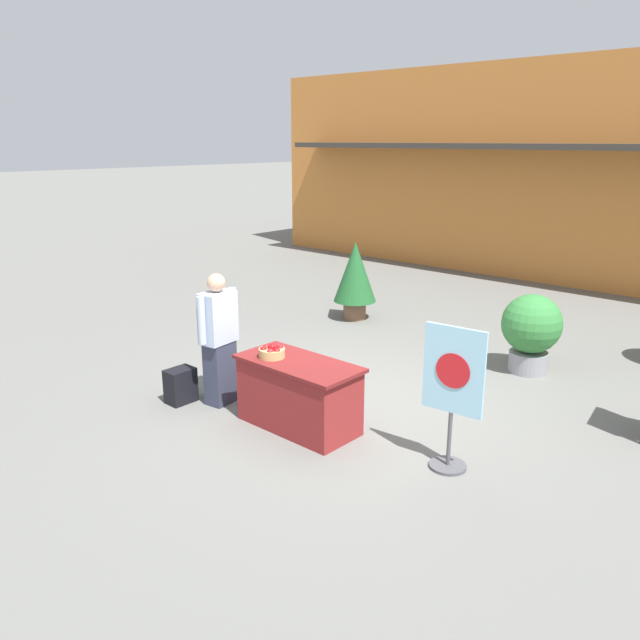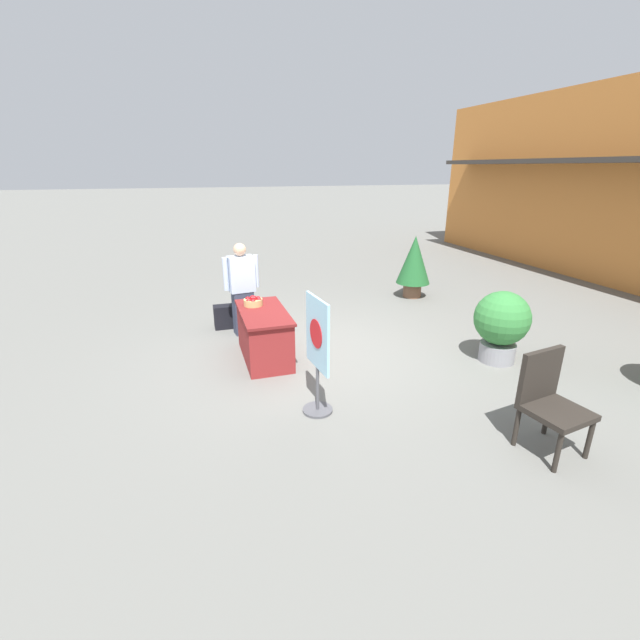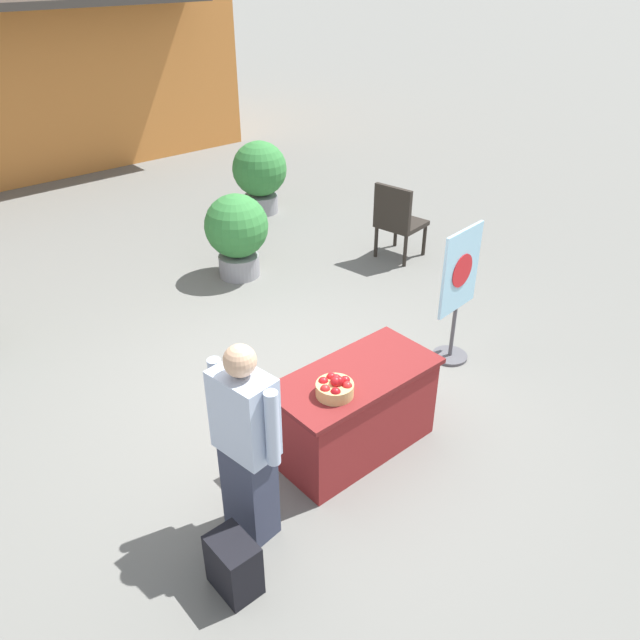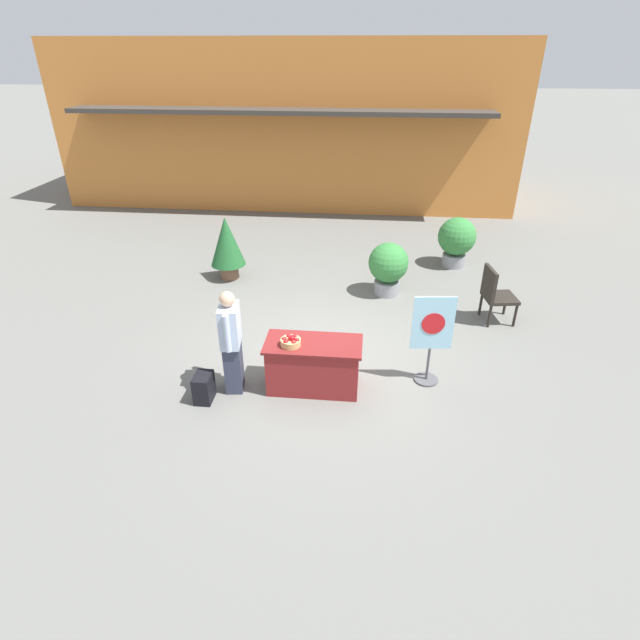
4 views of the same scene
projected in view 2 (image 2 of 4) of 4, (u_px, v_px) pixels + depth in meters
ground_plane at (321, 353)px, 6.73m from camera, size 120.00×120.00×0.00m
display_table at (264, 335)px, 6.43m from camera, size 1.40×0.67×0.76m
apple_basket at (253, 301)px, 6.52m from camera, size 0.29×0.29×0.16m
person_visitor at (242, 289)px, 7.28m from camera, size 0.31×0.61×1.58m
backpack at (224, 317)px, 7.72m from camera, size 0.24×0.34×0.42m
poster_board at (317, 351)px, 4.87m from camera, size 0.60×0.36×1.42m
patio_chair at (549, 397)px, 4.30m from camera, size 0.63×0.63×1.04m
potted_plant_near_right at (501, 323)px, 6.26m from camera, size 0.80×0.80×1.08m
potted_plant_far_left at (414, 262)px, 9.38m from camera, size 0.74×0.74×1.37m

